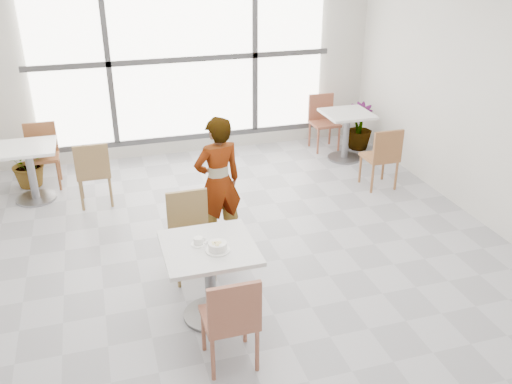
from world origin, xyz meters
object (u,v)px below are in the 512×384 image
object	(u,v)px
bg_chair_left_far	(42,151)
bg_table_right	(346,129)
main_table	(210,268)
plant_left	(30,162)
bg_chair_right_far	(323,118)
plant_right	(360,126)
bg_chair_left_near	(93,170)
bg_chair_right_near	(383,155)
coffee_cup	(198,241)
chair_far	(190,228)
oatmeal_bowl	(218,247)
person	(218,182)
bg_table_left	(30,165)
chair_near	(231,317)

from	to	relation	value
bg_chair_left_far	bg_table_right	bearing A→B (deg)	-4.33
bg_table_right	bg_chair_left_far	size ratio (longest dim) A/B	0.86
main_table	plant_left	size ratio (longest dim) A/B	1.12
bg_chair_right_far	plant_right	size ratio (longest dim) A/B	1.16
bg_chair_left_near	bg_chair_left_far	bearing A→B (deg)	-53.92
bg_chair_right_near	plant_right	distance (m)	1.56
coffee_cup	bg_chair_left_far	distance (m)	3.81
bg_chair_left_far	chair_far	bearing A→B (deg)	-60.64
bg_chair_right_far	bg_chair_right_near	bearing A→B (deg)	-85.37
oatmeal_bowl	bg_table_right	distance (m)	4.34
person	oatmeal_bowl	bearing A→B (deg)	64.95
oatmeal_bowl	bg_chair_right_far	xyz separation A→B (m)	(2.65, 3.89, -0.29)
bg_table_left	bg_table_right	world-z (taller)	same
bg_table_left	chair_far	bearing A→B (deg)	-53.60
chair_near	chair_far	bearing A→B (deg)	-88.11
coffee_cup	plant_left	bearing A→B (deg)	115.62
main_table	person	distance (m)	1.36
bg_table_right	bg_chair_left_far	bearing A→B (deg)	175.67
oatmeal_bowl	bg_chair_right_far	size ratio (longest dim) A/B	0.24
main_table	chair_near	distance (m)	0.69
chair_far	bg_table_right	world-z (taller)	chair_far
bg_chair_left_near	plant_left	bearing A→B (deg)	-46.95
main_table	coffee_cup	size ratio (longest dim) A/B	5.03
coffee_cup	bg_chair_left_far	size ratio (longest dim) A/B	0.18
oatmeal_bowl	bg_chair_left_far	size ratio (longest dim) A/B	0.24
main_table	chair_near	xyz separation A→B (m)	(0.02, -0.69, -0.02)
person	bg_chair_right_far	bearing A→B (deg)	-144.53
coffee_cup	oatmeal_bowl	bearing A→B (deg)	-48.57
chair_near	person	bearing A→B (deg)	-100.44
chair_far	coffee_cup	distance (m)	0.80
bg_chair_right_far	person	bearing A→B (deg)	-132.79
bg_chair_left_far	plant_left	distance (m)	0.23
person	plant_left	distance (m)	3.14
person	bg_chair_left_near	world-z (taller)	person
bg_table_right	plant_left	bearing A→B (deg)	175.83
plant_left	bg_chair_left_far	bearing A→B (deg)	-0.22
oatmeal_bowl	coffee_cup	distance (m)	0.20
oatmeal_bowl	bg_chair_right_near	world-z (taller)	bg_chair_right_near
person	bg_chair_right_far	size ratio (longest dim) A/B	1.72
oatmeal_bowl	bg_chair_right_far	world-z (taller)	bg_chair_right_far
person	bg_chair_left_near	bearing A→B (deg)	-58.04
main_table	plant_right	bearing A→B (deg)	47.62
coffee_cup	plant_right	world-z (taller)	coffee_cup
bg_table_left	plant_left	xyz separation A→B (m)	(-0.06, 0.48, -0.13)
chair_near	bg_chair_right_near	bearing A→B (deg)	-135.67
bg_chair_left_far	bg_chair_right_near	bearing A→B (deg)	-18.55
oatmeal_bowl	bg_table_left	world-z (taller)	oatmeal_bowl
bg_table_right	bg_chair_left_far	xyz separation A→B (m)	(-4.42, 0.33, 0.01)
person	plant_right	world-z (taller)	person
plant_left	chair_far	bearing A→B (deg)	-57.81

